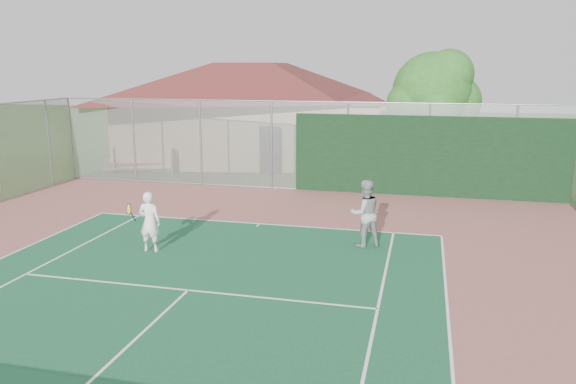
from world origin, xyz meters
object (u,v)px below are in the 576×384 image
object	(u,v)px
clubhouse	(253,101)
bleachers	(144,157)
tree	(434,95)
player_grey_back	(365,214)
player_white_front	(149,222)

from	to	relation	value
clubhouse	bleachers	xyz separation A→B (m)	(-4.01, -4.52, -2.41)
tree	player_grey_back	world-z (taller)	tree
clubhouse	bleachers	bearing A→B (deg)	-142.18
clubhouse	player_white_front	size ratio (longest dim) A/B	9.42
clubhouse	bleachers	distance (m)	6.50
clubhouse	player_white_front	distance (m)	15.87
bleachers	tree	bearing A→B (deg)	-15.11
player_white_front	bleachers	bearing A→B (deg)	-63.02
player_white_front	player_grey_back	xyz separation A→B (m)	(5.45, 1.79, 0.10)
clubhouse	tree	xyz separation A→B (m)	(9.19, -3.51, 0.62)
clubhouse	player_grey_back	world-z (taller)	clubhouse
clubhouse	bleachers	size ratio (longest dim) A/B	4.20
tree	clubhouse	bearing A→B (deg)	159.08
player_grey_back	player_white_front	bearing A→B (deg)	-11.44
clubhouse	tree	bearing A→B (deg)	-31.54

